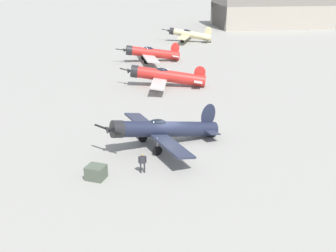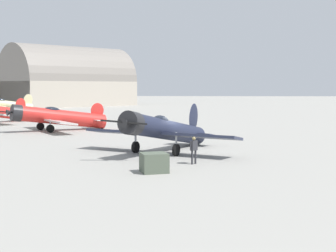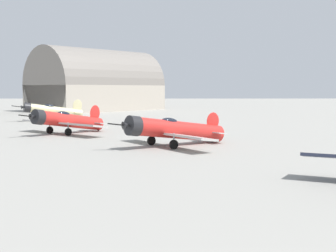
% 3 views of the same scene
% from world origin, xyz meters
% --- Properties ---
extents(airplane_mid_apron, '(10.08, 10.33, 2.90)m').
position_xyz_m(airplane_mid_apron, '(14.99, 12.58, 1.42)').
color(airplane_mid_apron, red).
rests_on(airplane_mid_apron, ground_plane).
extents(airplane_far_line, '(9.71, 10.88, 3.17)m').
position_xyz_m(airplane_far_line, '(25.37, 24.23, 1.46)').
color(airplane_far_line, red).
rests_on(airplane_far_line, ground_plane).
extents(airplane_outer_stand, '(10.40, 10.14, 3.38)m').
position_xyz_m(airplane_outer_stand, '(45.32, 31.04, 1.60)').
color(airplane_outer_stand, beige).
rests_on(airplane_outer_stand, ground_plane).
extents(distant_hangar, '(32.22, 31.73, 16.84)m').
position_xyz_m(distant_hangar, '(79.25, 29.17, 5.04)').
color(distant_hangar, '#ADA393').
rests_on(distant_hangar, ground_plane).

